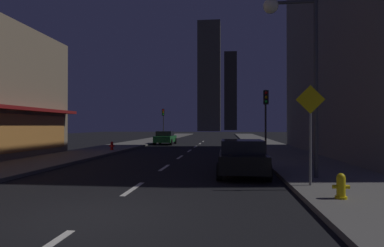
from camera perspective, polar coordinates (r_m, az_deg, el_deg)
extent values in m
cube|color=black|center=(38.92, 1.76, -3.47)|extent=(78.00, 136.00, 0.10)
cube|color=#605E59|center=(39.01, 12.08, -3.27)|extent=(4.00, 76.00, 0.15)
cube|color=#605E59|center=(40.06, -8.29, -3.20)|extent=(4.00, 76.00, 0.15)
cube|color=silver|center=(10.58, -10.48, -11.40)|extent=(0.16, 2.20, 0.01)
cube|color=silver|center=(15.57, -4.95, -7.86)|extent=(0.16, 2.20, 0.01)
cube|color=silver|center=(20.66, -2.16, -6.02)|extent=(0.16, 2.20, 0.01)
cube|color=silver|center=(25.80, -0.49, -4.90)|extent=(0.16, 2.20, 0.01)
cube|color=silver|center=(30.96, 0.63, -4.15)|extent=(0.16, 2.20, 0.01)
cube|color=silver|center=(36.13, 1.42, -3.62)|extent=(0.16, 2.20, 0.01)
cube|color=silver|center=(41.31, 2.01, -3.22)|extent=(0.16, 2.20, 0.01)
cube|color=#494537|center=(124.35, 3.10, 8.27)|extent=(8.51, 8.54, 41.63)
cube|color=#2E2B22|center=(154.88, 6.88, 5.72)|extent=(5.96, 6.83, 37.14)
cube|color=black|center=(13.28, 8.90, -6.49)|extent=(1.80, 4.20, 0.65)
cube|color=black|center=(13.03, 8.94, -4.14)|extent=(1.64, 2.00, 0.55)
cylinder|color=black|center=(14.69, 5.18, -6.99)|extent=(0.22, 0.68, 0.68)
cylinder|color=black|center=(14.76, 12.07, -6.95)|extent=(0.22, 0.68, 0.68)
cylinder|color=black|center=(11.91, 4.95, -8.53)|extent=(0.22, 0.68, 0.68)
cylinder|color=black|center=(12.00, 13.47, -8.46)|extent=(0.22, 0.68, 0.68)
sphere|color=white|center=(15.30, 6.46, -5.50)|extent=(0.18, 0.18, 0.18)
sphere|color=white|center=(15.35, 10.59, -5.48)|extent=(0.18, 0.18, 0.18)
cube|color=#1E722D|center=(34.72, -4.78, -2.74)|extent=(1.80, 4.20, 0.65)
cube|color=black|center=(34.51, -4.84, -1.83)|extent=(1.64, 2.00, 0.55)
cylinder|color=black|center=(36.28, -5.73, -3.08)|extent=(0.22, 0.68, 0.68)
cylinder|color=black|center=(35.96, -2.98, -3.10)|extent=(0.22, 0.68, 0.68)
cylinder|color=black|center=(33.54, -6.71, -3.29)|extent=(0.22, 0.68, 0.68)
cylinder|color=black|center=(33.20, -3.74, -3.32)|extent=(0.22, 0.68, 0.68)
sphere|color=white|center=(36.83, -5.01, -2.53)|extent=(0.18, 0.18, 0.18)
sphere|color=white|center=(36.64, -3.32, -2.54)|extent=(0.18, 0.18, 0.18)
cylinder|color=yellow|center=(9.20, 25.07, -10.37)|extent=(0.22, 0.22, 0.55)
sphere|color=yellow|center=(9.16, 25.06, -8.68)|extent=(0.21, 0.21, 0.21)
cylinder|color=yellow|center=(9.24, 25.07, -11.87)|extent=(0.30, 0.30, 0.06)
cylinder|color=yellow|center=(9.14, 24.11, -10.26)|extent=(0.10, 0.10, 0.10)
cylinder|color=yellow|center=(9.25, 26.02, -10.15)|extent=(0.10, 0.10, 0.10)
cylinder|color=red|center=(25.67, -14.11, -3.97)|extent=(0.22, 0.22, 0.55)
sphere|color=red|center=(25.66, -14.11, -3.36)|extent=(0.21, 0.21, 0.21)
cylinder|color=red|center=(25.69, -14.12, -4.52)|extent=(0.30, 0.30, 0.06)
cylinder|color=red|center=(25.73, -14.45, -3.90)|extent=(0.10, 0.10, 0.10)
cylinder|color=red|center=(25.62, -13.78, -3.92)|extent=(0.10, 0.10, 0.10)
cylinder|color=#2D2D2D|center=(21.18, 13.01, 0.21)|extent=(0.12, 0.12, 4.20)
cube|color=black|center=(21.06, 13.07, 4.57)|extent=(0.32, 0.24, 0.90)
sphere|color=red|center=(20.95, 13.11, 5.37)|extent=(0.18, 0.18, 0.18)
sphere|color=#F2B20C|center=(20.93, 13.11, 4.60)|extent=(0.18, 0.18, 0.18)
sphere|color=#19D833|center=(20.91, 13.11, 3.84)|extent=(0.18, 0.18, 0.18)
cylinder|color=#2D2D2D|center=(43.39, -5.12, -0.12)|extent=(0.12, 0.12, 4.20)
cube|color=black|center=(43.23, -5.17, 2.00)|extent=(0.32, 0.24, 0.90)
sphere|color=red|center=(43.11, -5.20, 2.38)|extent=(0.18, 0.18, 0.18)
sphere|color=#F2B20C|center=(43.10, -5.20, 2.01)|extent=(0.18, 0.18, 0.18)
sphere|color=#19D833|center=(43.09, -5.20, 1.64)|extent=(0.18, 0.18, 0.18)
cylinder|color=#38383D|center=(12.47, 21.25, 5.96)|extent=(0.16, 0.16, 6.50)
cylinder|color=#38383D|center=(13.02, 17.59, 19.95)|extent=(1.60, 0.12, 0.12)
sphere|color=#FCF7CC|center=(12.86, 13.88, 19.74)|extent=(0.56, 0.56, 0.56)
cylinder|color=slate|center=(10.75, 20.37, -3.98)|extent=(0.08, 0.08, 2.40)
cube|color=yellow|center=(10.73, 20.38, 4.04)|extent=(0.91, 0.03, 0.91)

